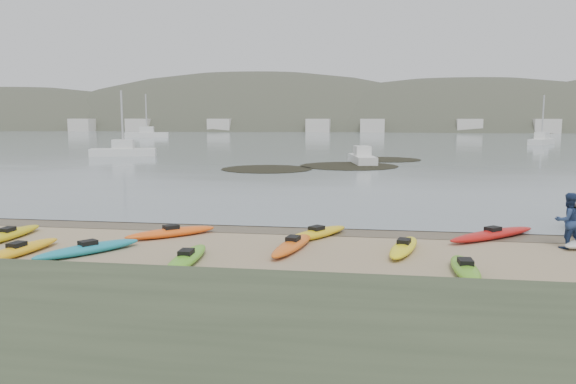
# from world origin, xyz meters

# --- Properties ---
(ground) EXTENTS (600.00, 600.00, 0.00)m
(ground) POSITION_xyz_m (0.00, 0.00, 0.00)
(ground) COLOR tan
(ground) RESTS_ON ground
(wet_sand) EXTENTS (60.00, 60.00, 0.00)m
(wet_sand) POSITION_xyz_m (0.00, -0.30, 0.00)
(wet_sand) COLOR brown
(wet_sand) RESTS_ON ground
(water) EXTENTS (1200.00, 1200.00, 0.00)m
(water) POSITION_xyz_m (0.00, 300.00, 0.01)
(water) COLOR slate
(water) RESTS_ON ground
(kayaks) EXTENTS (22.96, 8.92, 0.34)m
(kayaks) POSITION_xyz_m (-0.10, -3.74, 0.17)
(kayaks) COLOR gold
(kayaks) RESTS_ON ground
(person_east) EXTENTS (1.12, 0.98, 1.96)m
(person_east) POSITION_xyz_m (10.19, -2.10, 0.98)
(person_east) COLOR navy
(person_east) RESTS_ON ground
(kelp_mats) EXTENTS (18.18, 20.50, 0.04)m
(kelp_mats) POSITION_xyz_m (-0.02, 30.70, 0.03)
(kelp_mats) COLOR black
(kelp_mats) RESTS_ON water
(moored_boats) EXTENTS (109.68, 84.17, 1.30)m
(moored_boats) POSITION_xyz_m (-1.87, 78.17, 0.57)
(moored_boats) COLOR silver
(moored_boats) RESTS_ON ground
(far_hills) EXTENTS (550.00, 135.00, 80.00)m
(far_hills) POSITION_xyz_m (39.38, 193.97, -15.93)
(far_hills) COLOR #384235
(far_hills) RESTS_ON ground
(far_town) EXTENTS (199.00, 5.00, 4.00)m
(far_town) POSITION_xyz_m (6.00, 145.00, 2.00)
(far_town) COLOR beige
(far_town) RESTS_ON ground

